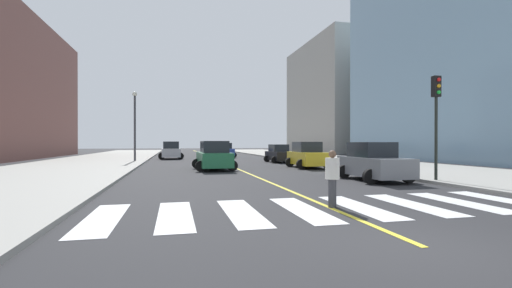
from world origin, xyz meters
TOP-DOWN VIEW (x-y plane):
  - ground_plane at (0.00, 0.00)m, footprint 220.00×220.00m
  - sidewalk_kerb_east at (12.20, 20.00)m, footprint 10.00×120.00m
  - sidewalk_kerb_west at (-12.20, 20.00)m, footprint 10.00×120.00m
  - crosswalk_paint at (0.00, 4.00)m, footprint 13.50×4.00m
  - lane_divider_paint at (0.00, 40.00)m, footprint 0.16×80.00m
  - parking_garage_concrete at (29.03, 57.00)m, footprint 18.00×24.00m
  - car_white_nearest at (1.58, 51.73)m, footprint 2.63×4.11m
  - car_green_second at (-1.79, 19.06)m, footprint 2.93×4.62m
  - car_silver_third at (-4.90, 36.59)m, footprint 2.95×4.64m
  - car_gray_fourth at (5.41, 10.48)m, footprint 2.78×4.41m
  - car_black_fifth at (5.43, 27.01)m, footprint 2.53×3.96m
  - car_blue_sixth at (1.82, 39.11)m, footprint 2.64×4.21m
  - car_yellow_seventh at (5.46, 19.62)m, footprint 2.83×4.49m
  - traffic_light_near_corner at (7.70, 8.75)m, footprint 0.36×0.41m
  - park_bench at (9.06, 16.67)m, footprint 1.80×0.57m
  - pedestrian_crossing at (0.11, 4.13)m, footprint 0.42×0.42m
  - pedestrian_waiting_east at (8.74, 14.95)m, footprint 0.43×0.43m
  - fire_hydrant at (8.13, 25.99)m, footprint 0.26×0.26m
  - street_lamp at (-8.24, 30.15)m, footprint 0.44×0.44m

SIDE VIEW (x-z plane):
  - ground_plane at x=0.00m, z-range 0.00..0.00m
  - lane_divider_paint at x=0.00m, z-range 0.00..0.01m
  - crosswalk_paint at x=0.00m, z-range 0.00..0.01m
  - sidewalk_kerb_east at x=12.20m, z-range 0.00..0.15m
  - sidewalk_kerb_west at x=-12.20m, z-range 0.00..0.15m
  - fire_hydrant at x=8.13m, z-range 0.13..1.02m
  - park_bench at x=9.06m, z-range 0.13..1.25m
  - car_black_fifth at x=5.43m, z-range -0.06..1.69m
  - car_white_nearest at x=1.58m, z-range -0.06..1.75m
  - car_blue_sixth at x=1.82m, z-range -0.06..1.82m
  - car_gray_fourth at x=5.41m, z-range -0.06..1.90m
  - car_yellow_seventh at x=5.46m, z-range -0.06..1.92m
  - pedestrian_crossing at x=0.11m, z-range 0.09..1.80m
  - car_silver_third at x=-4.90m, z-range -0.07..1.98m
  - car_green_second at x=-1.79m, z-range -0.07..1.98m
  - pedestrian_waiting_east at x=8.74m, z-range 0.24..1.99m
  - traffic_light_near_corner at x=7.70m, z-range 1.15..6.13m
  - street_lamp at x=-8.24m, z-range 0.80..7.51m
  - parking_garage_concrete at x=29.03m, z-range 0.00..20.92m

